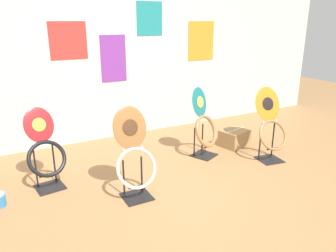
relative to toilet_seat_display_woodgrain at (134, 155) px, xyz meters
name	(u,v)px	position (x,y,z in m)	size (l,w,h in m)	color
ground_plane	(205,213)	(0.44, -0.60, -0.44)	(14.00, 14.00, 0.00)	#A37547
wall_back	(111,50)	(0.44, 1.82, 0.86)	(8.00, 0.07, 2.60)	silver
toilet_seat_display_woodgrain	(134,155)	(0.00, 0.00, 0.00)	(0.42, 0.34, 0.91)	black
toilet_seat_display_orange_sun	(271,127)	(1.86, 0.03, -0.01)	(0.42, 0.41, 0.91)	black
toilet_seat_display_crimson_swirl	(45,153)	(-0.74, 0.61, -0.05)	(0.42, 0.39, 0.85)	black
toilet_seat_display_teal_sax	(204,126)	(1.20, 0.52, -0.04)	(0.48, 0.40, 0.90)	black
storage_box	(235,138)	(1.79, 0.61, -0.33)	(0.45, 0.38, 0.23)	#A37F51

